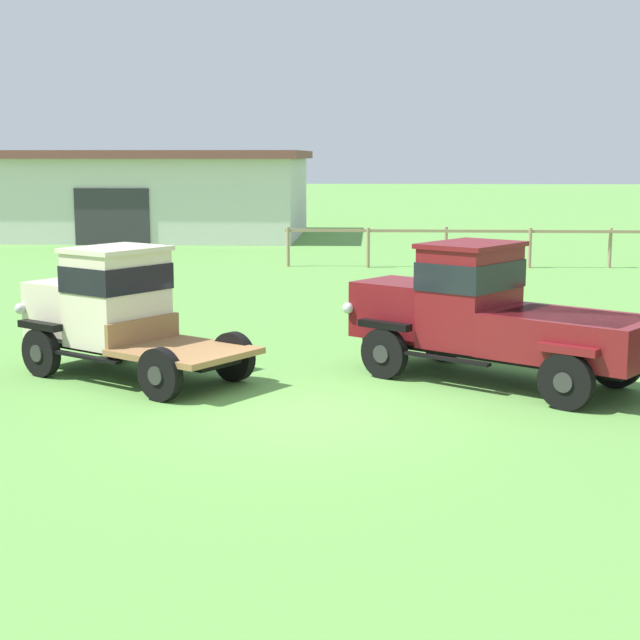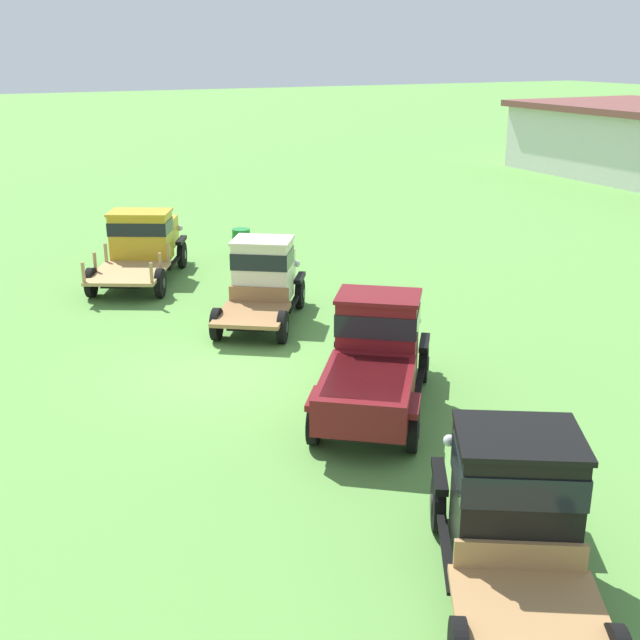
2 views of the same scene
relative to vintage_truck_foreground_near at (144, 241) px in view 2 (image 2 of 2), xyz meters
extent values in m
plane|color=#5B9342|center=(9.12, -0.56, -1.14)|extent=(240.00, 240.00, 0.00)
cylinder|color=black|center=(-1.29, -0.49, -0.69)|extent=(0.88, 0.58, 0.89)
cylinder|color=#2D2D2D|center=(-1.34, -0.59, -0.69)|extent=(0.29, 0.17, 0.31)
cylinder|color=black|center=(-0.34, 1.34, -0.69)|extent=(0.88, 0.58, 0.89)
cylinder|color=#2D2D2D|center=(-0.29, 1.44, -0.69)|extent=(0.29, 0.17, 0.31)
cylinder|color=black|center=(1.74, -2.08, -0.69)|extent=(0.88, 0.58, 0.89)
cylinder|color=#2D2D2D|center=(1.69, -2.17, -0.69)|extent=(0.29, 0.17, 0.31)
cylinder|color=black|center=(2.70, -0.24, -0.69)|extent=(0.88, 0.58, 0.89)
cylinder|color=#2D2D2D|center=(2.75, -0.14, -0.69)|extent=(0.29, 0.17, 0.31)
cube|color=black|center=(0.57, -0.30, -0.61)|extent=(5.02, 3.35, 0.12)
cube|color=gold|center=(-1.06, 0.55, -0.06)|extent=(2.29, 2.13, 0.98)
cube|color=silver|center=(-1.84, 0.96, -0.11)|extent=(0.58, 1.04, 0.73)
sphere|color=silver|center=(-2.21, 0.28, -0.03)|extent=(0.20, 0.20, 0.20)
sphere|color=silver|center=(-1.49, 1.65, -0.03)|extent=(0.20, 0.20, 0.20)
cube|color=black|center=(-1.29, -0.49, -0.19)|extent=(1.00, 0.65, 0.12)
cube|color=black|center=(-0.34, 1.34, -0.19)|extent=(1.00, 0.65, 0.12)
cube|color=gold|center=(0.25, -0.13, 0.20)|extent=(1.84, 2.14, 1.49)
cube|color=black|center=(0.25, -0.13, 0.54)|extent=(1.90, 2.19, 0.42)
cube|color=gold|center=(0.25, -0.13, 0.99)|extent=(1.98, 2.26, 0.08)
cube|color=black|center=(-0.12, -1.08, -0.63)|extent=(1.46, 0.85, 0.05)
cube|color=black|center=(0.82, 0.72, -0.63)|extent=(1.46, 0.85, 0.05)
cube|color=tan|center=(1.88, -0.98, -0.50)|extent=(3.23, 3.02, 0.10)
cube|color=tan|center=(0.41, -1.32, -0.15)|extent=(0.11, 0.11, 0.59)
cube|color=tan|center=(1.31, 0.42, -0.15)|extent=(0.11, 0.11, 0.59)
cube|color=tan|center=(1.43, -1.85, -0.15)|extent=(0.11, 0.11, 0.59)
cube|color=tan|center=(2.34, -0.11, -0.15)|extent=(0.11, 0.11, 0.59)
cube|color=tan|center=(2.45, -2.39, -0.15)|extent=(0.11, 0.11, 0.59)
cube|color=tan|center=(3.36, -0.64, -0.15)|extent=(0.11, 0.11, 0.59)
cylinder|color=black|center=(4.47, 1.67, -0.72)|extent=(0.80, 0.61, 0.84)
cylinder|color=#2D2D2D|center=(4.42, 1.58, -0.72)|extent=(0.26, 0.19, 0.29)
cylinder|color=black|center=(5.41, 3.09, -0.72)|extent=(0.80, 0.61, 0.84)
cylinder|color=#2D2D2D|center=(5.47, 3.18, -0.72)|extent=(0.26, 0.19, 0.29)
cylinder|color=black|center=(6.89, 0.08, -0.72)|extent=(0.80, 0.61, 0.84)
cylinder|color=#2D2D2D|center=(6.83, -0.01, -0.72)|extent=(0.26, 0.19, 0.29)
cylinder|color=black|center=(7.83, 1.50, -0.72)|extent=(0.80, 0.61, 0.84)
cylinder|color=#2D2D2D|center=(7.89, 1.59, -0.72)|extent=(0.26, 0.19, 0.29)
cube|color=black|center=(6.10, 1.62, -0.64)|extent=(3.91, 3.02, 0.12)
cube|color=beige|center=(4.78, 2.49, -0.08)|extent=(1.73, 1.70, 0.99)
cube|color=silver|center=(4.27, 2.82, -0.13)|extent=(0.57, 0.82, 0.74)
sphere|color=silver|center=(3.91, 2.29, -0.06)|extent=(0.20, 0.20, 0.20)
sphere|color=silver|center=(4.62, 3.36, -0.06)|extent=(0.20, 0.20, 0.20)
cube|color=black|center=(4.47, 1.67, -0.25)|extent=(0.92, 0.70, 0.12)
cube|color=black|center=(5.41, 3.09, -0.25)|extent=(0.92, 0.70, 0.12)
cube|color=beige|center=(5.80, 1.82, 0.22)|extent=(1.78, 1.88, 1.59)
cube|color=black|center=(5.80, 1.82, 0.58)|extent=(1.84, 1.94, 0.45)
cube|color=beige|center=(5.80, 1.82, 1.06)|extent=(1.92, 2.00, 0.08)
cube|color=black|center=(5.43, 1.06, -0.66)|extent=(1.42, 1.00, 0.05)
cube|color=black|center=(6.35, 2.46, -0.66)|extent=(1.42, 1.00, 0.05)
cube|color=olive|center=(7.11, 0.96, -0.53)|extent=(2.62, 2.55, 0.10)
cube|color=olive|center=(6.31, 1.48, -0.30)|extent=(0.96, 1.40, 0.44)
cylinder|color=black|center=(10.37, 1.86, -0.70)|extent=(0.81, 0.66, 0.87)
cylinder|color=#2D2D2D|center=(10.31, 1.77, -0.70)|extent=(0.26, 0.20, 0.30)
cylinder|color=black|center=(11.47, 3.35, -0.70)|extent=(0.81, 0.66, 0.87)
cylinder|color=#2D2D2D|center=(11.53, 3.44, -0.70)|extent=(0.26, 0.20, 0.30)
cylinder|color=black|center=(13.06, -0.11, -0.70)|extent=(0.81, 0.66, 0.87)
cylinder|color=#2D2D2D|center=(13.00, -0.20, -0.70)|extent=(0.26, 0.20, 0.30)
cylinder|color=black|center=(14.16, 1.38, -0.70)|extent=(0.81, 0.66, 0.87)
cylinder|color=#2D2D2D|center=(14.22, 1.47, -0.70)|extent=(0.26, 0.20, 0.30)
cube|color=black|center=(12.22, 1.65, -0.62)|extent=(4.48, 3.66, 0.12)
cube|color=maroon|center=(10.73, 2.74, -0.07)|extent=(2.00, 1.95, 0.98)
cube|color=silver|center=(10.14, 3.18, -0.12)|extent=(0.65, 0.86, 0.73)
sphere|color=silver|center=(9.72, 2.62, -0.05)|extent=(0.20, 0.20, 0.20)
sphere|color=silver|center=(10.54, 3.74, -0.05)|extent=(0.20, 0.20, 0.20)
cube|color=black|center=(10.37, 1.86, -0.22)|extent=(0.93, 0.75, 0.12)
cube|color=black|center=(11.47, 3.35, -0.22)|extent=(0.93, 0.75, 0.12)
cube|color=maroon|center=(11.81, 1.95, 0.28)|extent=(1.89, 1.99, 1.67)
cube|color=black|center=(11.81, 1.95, 0.65)|extent=(1.94, 2.05, 0.47)
cube|color=maroon|center=(11.81, 1.95, 1.15)|extent=(2.02, 2.12, 0.08)
cube|color=black|center=(11.37, 1.15, -0.64)|extent=(1.38, 1.06, 0.05)
cube|color=black|center=(12.44, 2.62, -0.64)|extent=(1.38, 1.06, 0.05)
cube|color=maroon|center=(13.30, 0.86, -0.21)|extent=(3.06, 2.88, 0.71)
cube|color=black|center=(13.30, 0.86, 0.12)|extent=(2.58, 2.43, 0.06)
cube|color=maroon|center=(13.06, -0.11, -0.22)|extent=(0.89, 0.73, 0.12)
cube|color=maroon|center=(14.16, 1.38, -0.22)|extent=(0.89, 0.73, 0.12)
cylinder|color=black|center=(16.46, 0.38, -0.70)|extent=(0.84, 0.58, 0.87)
cylinder|color=#2D2D2D|center=(16.41, 0.29, -0.70)|extent=(0.28, 0.18, 0.30)
cylinder|color=black|center=(17.36, 1.96, -0.70)|extent=(0.84, 0.58, 0.87)
cylinder|color=#2D2D2D|center=(17.41, 2.05, -0.70)|extent=(0.28, 0.18, 0.30)
cube|color=black|center=(18.19, 0.43, -0.62)|extent=(4.54, 3.18, 0.12)
cube|color=black|center=(16.70, 1.29, -0.16)|extent=(2.03, 1.90, 0.80)
cube|color=silver|center=(16.02, 1.68, -0.20)|extent=(0.55, 0.89, 0.60)
sphere|color=silver|center=(15.68, 1.09, -0.14)|extent=(0.20, 0.20, 0.20)
sphere|color=silver|center=(16.35, 2.27, -0.14)|extent=(0.20, 0.20, 0.20)
cube|color=black|center=(16.46, 0.38, -0.22)|extent=(0.96, 0.67, 0.12)
cube|color=black|center=(17.36, 1.96, -0.22)|extent=(0.96, 0.67, 0.12)
cube|color=black|center=(17.96, 0.57, 0.25)|extent=(1.92, 2.03, 1.63)
cube|color=black|center=(17.96, 0.57, 0.62)|extent=(1.98, 2.09, 0.46)
cube|color=black|center=(17.96, 0.57, 1.11)|extent=(2.07, 2.16, 0.08)
cube|color=black|center=(17.63, -0.27, -0.64)|extent=(1.64, 1.02, 0.05)
cube|color=black|center=(18.52, 1.27, -0.64)|extent=(1.64, 1.02, 0.05)
cube|color=#9E7547|center=(19.46, -0.29, -0.51)|extent=(2.79, 2.67, 0.10)
cube|color=#9E7547|center=(18.56, 0.22, -0.28)|extent=(0.93, 1.53, 0.44)
cylinder|color=#1E7F33|center=(-1.22, 3.81, -0.68)|extent=(0.64, 0.64, 0.91)
cylinder|color=#124C1E|center=(-1.22, 3.81, -0.50)|extent=(0.67, 0.67, 0.03)
cylinder|color=#124C1E|center=(-1.22, 3.81, -0.86)|extent=(0.67, 0.67, 0.03)
camera|label=1|loc=(10.18, -14.55, 2.62)|focal=55.00mm
camera|label=2|loc=(25.36, -5.99, 6.02)|focal=45.00mm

